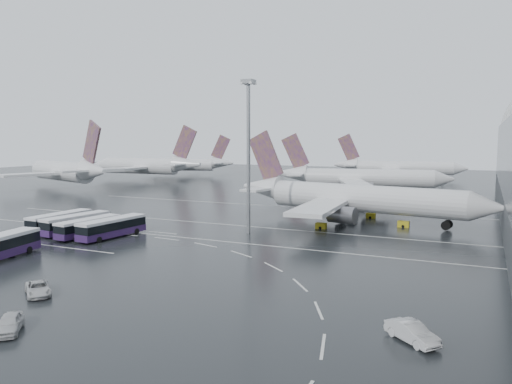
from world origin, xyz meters
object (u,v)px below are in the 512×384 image
at_px(bus_row_near_d, 112,227).
at_px(gse_cart_belly_e, 371,216).
at_px(jet_remote_far, 189,165).
at_px(bus_row_near_a, 60,221).
at_px(airliner_main, 351,198).
at_px(jet_remote_west, 66,172).
at_px(bus_row_near_c, 88,227).
at_px(van_curve_b, 9,324).
at_px(airliner_gate_b, 359,178).
at_px(airliner_gate_c, 397,168).
at_px(bus_row_near_b, 76,223).
at_px(jet_remote_mid, 147,166).
at_px(van_curve_a, 38,289).
at_px(gse_cart_belly_a, 403,224).
at_px(van_curve_c, 412,332).
at_px(floodlight_mast, 248,138).
at_px(gse_cart_belly_c, 321,226).

bearing_deg(bus_row_near_d, gse_cart_belly_e, -36.88).
distance_m(jet_remote_far, bus_row_near_a, 134.04).
height_order(airliner_main, bus_row_near_a, airliner_main).
height_order(jet_remote_west, bus_row_near_c, jet_remote_west).
xyz_separation_m(van_curve_b, gse_cart_belly_e, (15.13, 73.99, -0.27)).
distance_m(airliner_main, jet_remote_far, 132.89).
relative_size(airliner_gate_b, airliner_gate_c, 1.01).
height_order(bus_row_near_b, bus_row_near_c, bus_row_near_b).
bearing_deg(jet_remote_mid, bus_row_near_b, 117.14).
xyz_separation_m(airliner_main, airliner_gate_c, (-8.16, 106.51, 0.04)).
relative_size(jet_remote_far, bus_row_near_a, 3.15).
bearing_deg(bus_row_near_c, van_curve_a, -140.98).
xyz_separation_m(airliner_gate_c, jet_remote_mid, (-88.87, -43.93, 0.96)).
bearing_deg(van_curve_b, airliner_gate_c, 49.34).
distance_m(jet_remote_far, van_curve_b, 181.14).
xyz_separation_m(jet_remote_far, bus_row_near_d, (64.07, -124.78, -2.90)).
distance_m(airliner_gate_c, jet_remote_mid, 99.14).
distance_m(airliner_gate_b, gse_cart_belly_a, 57.65).
relative_size(van_curve_a, van_curve_c, 1.02).
bearing_deg(airliner_main, gse_cart_belly_a, -4.47).
height_order(airliner_gate_c, floodlight_mast, floodlight_mast).
xyz_separation_m(jet_remote_west, van_curve_a, (81.20, -83.96, -4.96)).
bearing_deg(airliner_main, airliner_gate_b, 110.67).
bearing_deg(van_curve_b, jet_remote_far, 78.25).
distance_m(airliner_gate_b, airliner_gate_c, 55.51).
height_order(airliner_gate_c, bus_row_near_c, airliner_gate_c).
height_order(airliner_gate_b, gse_cart_belly_c, airliner_gate_b).
bearing_deg(jet_remote_west, van_curve_c, 165.19).
relative_size(jet_remote_west, gse_cart_belly_c, 25.70).
bearing_deg(floodlight_mast, bus_row_near_d, -145.65).
relative_size(jet_remote_mid, floodlight_mast, 1.87).
height_order(bus_row_near_a, van_curve_b, bus_row_near_a).
xyz_separation_m(airliner_gate_c, floodlight_mast, (-4.91, -126.54, 11.96)).
xyz_separation_m(van_curve_b, floodlight_mast, (-0.76, 48.72, 15.76)).
xyz_separation_m(airliner_gate_c, gse_cart_belly_e, (10.98, -101.26, -4.07)).
distance_m(jet_remote_west, jet_remote_far, 68.29).
height_order(gse_cart_belly_c, gse_cart_belly_e, gse_cart_belly_c).
relative_size(floodlight_mast, gse_cart_belly_c, 13.71).
bearing_deg(bus_row_near_b, gse_cart_belly_c, -53.14).
distance_m(van_curve_c, gse_cart_belly_a, 54.55).
bearing_deg(bus_row_near_c, airliner_main, -42.44).
xyz_separation_m(bus_row_near_b, van_curve_b, (28.27, -36.39, -0.96)).
bearing_deg(airliner_gate_b, gse_cart_belly_c, -93.78).
height_order(jet_remote_west, floodlight_mast, floodlight_mast).
bearing_deg(bus_row_near_a, jet_remote_west, 45.77).
distance_m(jet_remote_far, van_curve_c, 187.77).
distance_m(airliner_main, jet_remote_mid, 115.46).
relative_size(van_curve_a, gse_cart_belly_c, 2.63).
bearing_deg(jet_remote_west, airliner_gate_c, -118.60).
bearing_deg(airliner_main, floodlight_mast, -113.91).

